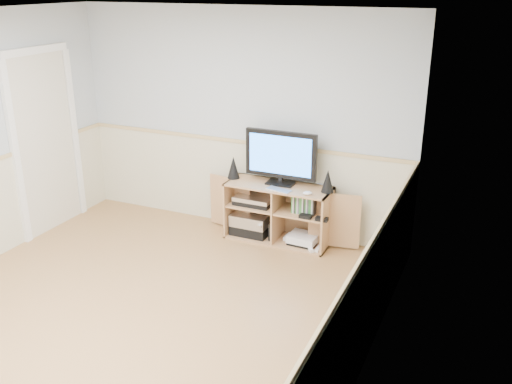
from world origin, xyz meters
TOP-DOWN VIEW (x-y plane):
  - room at (-0.06, 0.12)m, footprint 4.04×4.54m
  - media_cabinet at (0.58, 2.06)m, footprint 1.80×0.43m
  - monitor at (0.58, 2.05)m, footprint 0.80×0.18m
  - speaker_left at (0.02, 2.02)m, footprint 0.14×0.14m
  - speaker_right at (1.12, 2.02)m, footprint 0.13×0.13m
  - keyboard at (0.63, 1.86)m, footprint 0.29×0.17m
  - mouse at (0.96, 1.86)m, footprint 0.11×0.10m
  - av_components at (0.27, 2.00)m, footprint 0.51×0.31m
  - game_consoles at (0.87, 1.99)m, footprint 0.45×0.30m
  - game_cases at (0.88, 1.98)m, footprint 0.25×0.13m
  - wall_outlet at (1.00, 2.23)m, footprint 0.12×0.03m

SIDE VIEW (x-z plane):
  - game_consoles at x=0.87m, z-range 0.02..0.13m
  - av_components at x=0.27m, z-range -0.01..0.45m
  - media_cabinet at x=0.58m, z-range 0.01..0.66m
  - game_cases at x=0.88m, z-range 0.39..0.58m
  - wall_outlet at x=1.00m, z-range 0.54..0.66m
  - keyboard at x=0.63m, z-range 0.65..0.66m
  - mouse at x=0.96m, z-range 0.65..0.69m
  - speaker_right at x=1.12m, z-range 0.65..0.90m
  - speaker_left at x=0.02m, z-range 0.65..0.90m
  - monitor at x=0.58m, z-range 0.67..1.27m
  - room at x=-0.06m, z-range -0.05..2.49m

